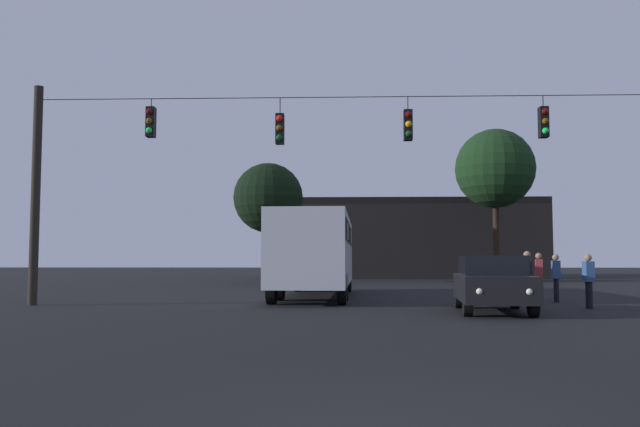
# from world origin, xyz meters

# --- Properties ---
(ground_plane) EXTENTS (168.00, 168.00, 0.00)m
(ground_plane) POSITION_xyz_m (0.00, 24.50, 0.00)
(ground_plane) COLOR black
(ground_plane) RESTS_ON ground
(overhead_signal_span) EXTENTS (19.99, 0.44, 6.90)m
(overhead_signal_span) POSITION_xyz_m (-0.04, 14.74, 4.06)
(overhead_signal_span) COLOR black
(overhead_signal_span) RESTS_ON ground
(city_bus) EXTENTS (2.88, 11.08, 3.00)m
(city_bus) POSITION_xyz_m (-1.22, 19.50, 1.87)
(city_bus) COLOR #B7BCC6
(city_bus) RESTS_ON ground
(car_near_right) EXTENTS (2.23, 4.47, 1.52)m
(car_near_right) POSITION_xyz_m (3.81, 12.57, 0.80)
(car_near_right) COLOR black
(car_near_right) RESTS_ON ground
(pedestrian_crossing_left) EXTENTS (0.31, 0.40, 1.65)m
(pedestrian_crossing_left) POSITION_xyz_m (6.71, 18.06, 0.93)
(pedestrian_crossing_left) COLOR black
(pedestrian_crossing_left) RESTS_ON ground
(pedestrian_crossing_center) EXTENTS (0.26, 0.37, 1.53)m
(pedestrian_crossing_center) POSITION_xyz_m (5.26, 17.51, 0.86)
(pedestrian_crossing_center) COLOR black
(pedestrian_crossing_center) RESTS_ON ground
(pedestrian_crossing_right) EXTENTS (0.24, 0.36, 1.57)m
(pedestrian_crossing_right) POSITION_xyz_m (6.88, 13.90, 0.88)
(pedestrian_crossing_right) COLOR black
(pedestrian_crossing_right) RESTS_ON ground
(pedestrian_near_bus) EXTENTS (0.26, 0.37, 1.52)m
(pedestrian_near_bus) POSITION_xyz_m (5.09, 15.34, 0.85)
(pedestrian_near_bus) COLOR black
(pedestrian_near_bus) RESTS_ON ground
(pedestrian_trailing) EXTENTS (0.28, 0.39, 1.59)m
(pedestrian_trailing) POSITION_xyz_m (6.88, 16.75, 0.90)
(pedestrian_trailing) COLOR black
(pedestrian_trailing) RESTS_ON ground
(pedestrian_far_side) EXTENTS (0.26, 0.37, 1.69)m
(pedestrian_far_side) POSITION_xyz_m (5.82, 16.32, 0.96)
(pedestrian_far_side) COLOR black
(pedestrian_far_side) RESTS_ON ground
(corner_building) EXTENTS (19.56, 12.97, 5.96)m
(corner_building) POSITION_xyz_m (5.14, 48.42, 2.98)
(corner_building) COLOR black
(corner_building) RESTS_ON ground
(tree_left_silhouette) EXTENTS (4.26, 4.26, 7.31)m
(tree_left_silhouette) POSITION_xyz_m (-4.76, 34.19, 5.14)
(tree_left_silhouette) COLOR black
(tree_left_silhouette) RESTS_ON ground
(tree_behind_building) EXTENTS (5.11, 5.11, 9.83)m
(tree_behind_building) POSITION_xyz_m (9.64, 36.72, 7.25)
(tree_behind_building) COLOR black
(tree_behind_building) RESTS_ON ground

